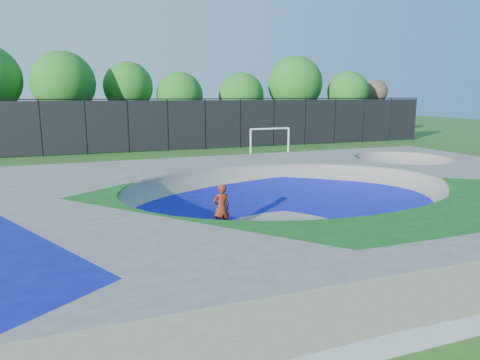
% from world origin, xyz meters
% --- Properties ---
extents(ground, '(120.00, 120.00, 0.00)m').
position_xyz_m(ground, '(0.00, 0.00, 0.00)').
color(ground, '#275517').
rests_on(ground, ground).
extents(skate_deck, '(22.00, 14.00, 1.50)m').
position_xyz_m(skate_deck, '(0.00, 0.00, 0.75)').
color(skate_deck, gray).
rests_on(skate_deck, ground).
extents(skater, '(0.59, 0.40, 1.56)m').
position_xyz_m(skater, '(-2.25, 0.43, 0.78)').
color(skater, red).
rests_on(skater, ground).
extents(skateboard, '(0.79, 0.27, 0.05)m').
position_xyz_m(skateboard, '(-2.25, 0.43, 0.03)').
color(skateboard, black).
rests_on(skateboard, ground).
extents(soccer_goal, '(3.06, 0.12, 2.02)m').
position_xyz_m(soccer_goal, '(6.23, 15.57, 1.40)').
color(soccer_goal, white).
rests_on(soccer_goal, ground).
extents(fence, '(48.09, 0.09, 4.04)m').
position_xyz_m(fence, '(0.00, 21.00, 2.10)').
color(fence, black).
rests_on(fence, ground).
extents(treeline, '(50.93, 7.45, 8.14)m').
position_xyz_m(treeline, '(-4.34, 26.28, 4.97)').
color(treeline, '#462C23').
rests_on(treeline, ground).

